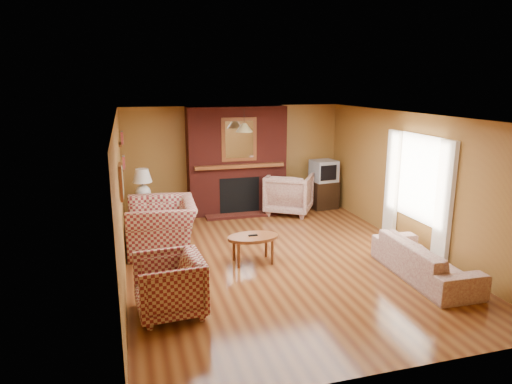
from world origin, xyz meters
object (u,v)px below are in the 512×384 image
object	(u,v)px
coffee_table	(253,239)
table_lamp	(142,183)
floral_armchair	(289,193)
plaid_loveseat	(162,225)
tv_stand	(323,194)
floral_sofa	(425,260)
fireplace	(237,161)
side_table	(144,213)
plaid_armchair	(169,285)
crt_tv	(324,171)

from	to	relation	value
coffee_table	table_lamp	size ratio (longest dim) A/B	1.31
floral_armchair	table_lamp	distance (m)	3.26
plaid_loveseat	tv_stand	size ratio (longest dim) A/B	2.09
floral_armchair	table_lamp	xyz separation A→B (m)	(-3.22, -0.14, 0.47)
floral_sofa	table_lamp	distance (m)	5.53
floral_sofa	coffee_table	world-z (taller)	floral_sofa
fireplace	coffee_table	distance (m)	3.14
plaid_loveseat	side_table	bearing A→B (deg)	-167.05
plaid_armchair	side_table	bearing A→B (deg)	178.37
fireplace	plaid_armchair	xyz separation A→B (m)	(-1.95, -4.37, -0.79)
floral_armchair	plaid_loveseat	bearing A→B (deg)	60.17
coffee_table	table_lamp	xyz separation A→B (m)	(-1.64, 2.47, 0.53)
tv_stand	table_lamp	bearing A→B (deg)	-179.98
tv_stand	crt_tv	size ratio (longest dim) A/B	1.09
fireplace	crt_tv	bearing A→B (deg)	-5.30
tv_stand	floral_armchair	bearing A→B (deg)	-171.93
side_table	tv_stand	xyz separation A→B (m)	(4.15, 0.35, 0.04)
floral_sofa	floral_armchair	world-z (taller)	floral_armchair
plaid_loveseat	coffee_table	size ratio (longest dim) A/B	1.59
table_lamp	tv_stand	world-z (taller)	table_lamp
fireplace	coffee_table	xyz separation A→B (m)	(-0.46, -3.01, -0.78)
fireplace	table_lamp	bearing A→B (deg)	-165.71
coffee_table	floral_armchair	bearing A→B (deg)	58.83
side_table	table_lamp	bearing A→B (deg)	180.00
floral_sofa	tv_stand	bearing A→B (deg)	-0.24
floral_sofa	coffee_table	size ratio (longest dim) A/B	2.29
floral_armchair	side_table	bearing A→B (deg)	34.99
crt_tv	tv_stand	bearing A→B (deg)	90.00
floral_sofa	coffee_table	xyz separation A→B (m)	(-2.36, 1.28, 0.12)
crt_tv	plaid_loveseat	bearing A→B (deg)	-155.70
side_table	crt_tv	xyz separation A→B (m)	(4.15, 0.34, 0.61)
floral_sofa	floral_armchair	distance (m)	3.98
plaid_loveseat	plaid_armchair	world-z (taller)	plaid_loveseat
floral_sofa	table_lamp	world-z (taller)	table_lamp
table_lamp	floral_armchair	bearing A→B (deg)	2.44
floral_armchair	tv_stand	size ratio (longest dim) A/B	1.56
plaid_loveseat	tv_stand	bearing A→B (deg)	117.30
fireplace	coffee_table	size ratio (longest dim) A/B	2.84
crt_tv	side_table	bearing A→B (deg)	-175.26
plaid_armchair	floral_sofa	world-z (taller)	plaid_armchair
floral_sofa	floral_armchair	size ratio (longest dim) A/B	1.93
plaid_armchair	coffee_table	distance (m)	2.02
table_lamp	tv_stand	bearing A→B (deg)	4.82
fireplace	floral_armchair	size ratio (longest dim) A/B	2.39
plaid_armchair	side_table	world-z (taller)	plaid_armchair
floral_armchair	crt_tv	world-z (taller)	crt_tv
plaid_loveseat	plaid_armchair	xyz separation A→B (m)	(-0.10, -2.42, -0.05)
side_table	tv_stand	distance (m)	4.16
fireplace	plaid_armchair	world-z (taller)	fireplace
floral_sofa	side_table	distance (m)	5.49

